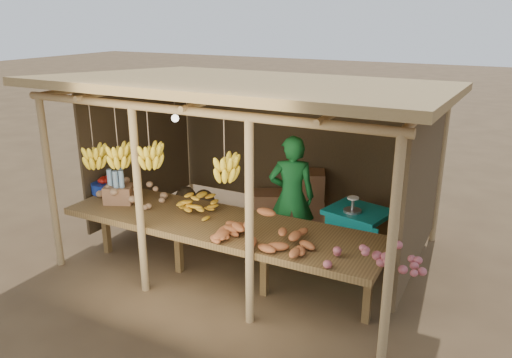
% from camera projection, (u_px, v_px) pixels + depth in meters
% --- Properties ---
extents(ground, '(60.00, 60.00, 0.00)m').
position_uv_depth(ground, '(256.00, 251.00, 6.88)').
color(ground, brown).
rests_on(ground, ground).
extents(stall_structure, '(4.70, 3.50, 2.43)m').
position_uv_depth(stall_structure, '(249.00, 114.00, 6.27)').
color(stall_structure, '#A58355').
rests_on(stall_structure, ground).
extents(counter, '(3.90, 1.05, 0.80)m').
position_uv_depth(counter, '(219.00, 227.00, 5.85)').
color(counter, brown).
rests_on(counter, ground).
extents(potato_heap, '(0.92, 0.59, 0.36)m').
position_uv_depth(potato_heap, '(129.00, 187.00, 6.46)').
color(potato_heap, tan).
rests_on(potato_heap, counter).
extents(sweet_potato_heap, '(1.13, 0.85, 0.36)m').
position_uv_depth(sweet_potato_heap, '(264.00, 227.00, 5.24)').
color(sweet_potato_heap, '#A6562A').
rests_on(sweet_potato_heap, counter).
extents(onion_heap, '(0.96, 0.66, 0.36)m').
position_uv_depth(onion_heap, '(374.00, 252.00, 4.69)').
color(onion_heap, '#B0555A').
rests_on(onion_heap, counter).
extents(banana_pile, '(0.58, 0.41, 0.34)m').
position_uv_depth(banana_pile, '(196.00, 199.00, 6.05)').
color(banana_pile, gold).
rests_on(banana_pile, counter).
extents(tomato_basin, '(0.40, 0.40, 0.21)m').
position_uv_depth(tomato_basin, '(106.00, 186.00, 6.79)').
color(tomato_basin, navy).
rests_on(tomato_basin, counter).
extents(bottle_box, '(0.44, 0.40, 0.45)m').
position_uv_depth(bottle_box, '(119.00, 190.00, 6.39)').
color(bottle_box, '#8F6040').
rests_on(bottle_box, counter).
extents(vendor, '(0.71, 0.60, 1.66)m').
position_uv_depth(vendor, '(292.00, 197.00, 6.54)').
color(vendor, '#186C2C').
rests_on(vendor, ground).
extents(tarp_crate, '(0.89, 0.81, 0.91)m').
position_uv_depth(tarp_crate, '(357.00, 233.00, 6.57)').
color(tarp_crate, brown).
rests_on(tarp_crate, ground).
extents(carton_stack, '(1.25, 0.60, 0.86)m').
position_uv_depth(carton_stack, '(294.00, 201.00, 7.68)').
color(carton_stack, '#8F6040').
rests_on(carton_stack, ground).
extents(burlap_sacks, '(0.73, 0.38, 0.51)m').
position_uv_depth(burlap_sacks, '(195.00, 201.00, 8.12)').
color(burlap_sacks, '#4D3B23').
rests_on(burlap_sacks, ground).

